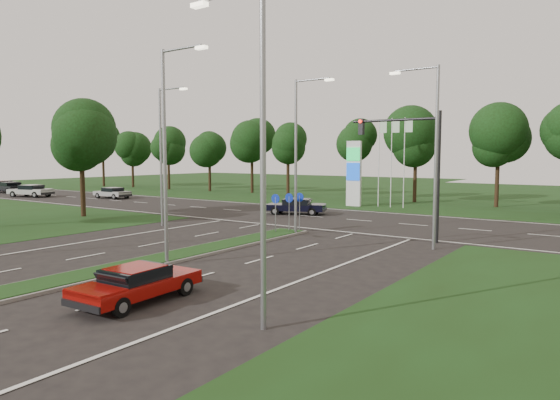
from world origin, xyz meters
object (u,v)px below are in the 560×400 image
Objects in this scene: far_car_d at (1,185)px; red_sedan at (137,283)px; navy_sedan at (296,206)px; far_car_a at (112,193)px; far_car_c at (10,187)px; far_car_b at (31,190)px.

red_sedan is at bearing -129.19° from far_car_d.
navy_sedan is 24.60m from far_car_a.
navy_sedan reaches higher than red_sedan.
navy_sedan is at bearing -106.88° from far_car_d.
navy_sedan is 46.72m from far_car_d.
far_car_c is at bearing -121.45° from far_car_d.
red_sedan is at bearing -110.09° from far_car_c.
far_car_b reaches higher than far_car_a.
red_sedan is 55.18m from far_car_c.
red_sedan is 47.04m from far_car_b.
far_car_b reaches higher than far_car_c.
far_car_c is (-41.92, -1.41, 0.06)m from navy_sedan.
far_car_b is at bearing -99.45° from far_car_c.
far_car_c is (-17.35, -2.33, 0.09)m from far_car_a.
red_sedan is at bearing -179.22° from navy_sedan.
far_car_b is at bearing 152.23° from red_sedan.
navy_sedan is (-8.96, 22.76, 0.06)m from red_sedan.
navy_sedan reaches higher than far_car_a.
far_car_d is (-46.72, -0.19, 0.05)m from navy_sedan.
far_car_a is 22.16m from far_car_d.
far_car_a is at bearing -79.67° from far_car_c.
far_car_b is 1.02× the size of far_car_d.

